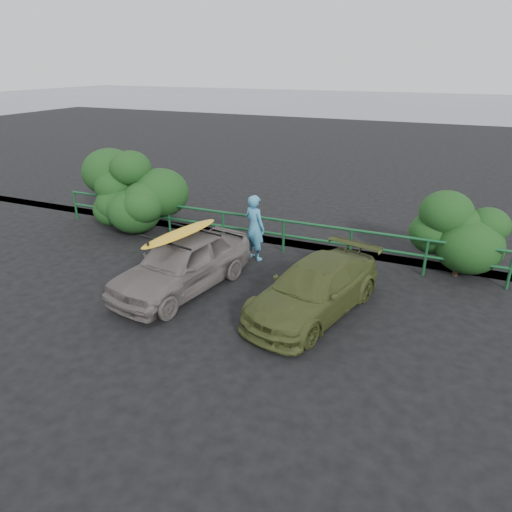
{
  "coord_description": "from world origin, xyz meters",
  "views": [
    {
      "loc": [
        5.3,
        -6.92,
        5.27
      ],
      "look_at": [
        1.35,
        2.16,
        1.05
      ],
      "focal_mm": 32.0,
      "sensor_mm": 36.0,
      "label": 1
    }
  ],
  "objects": [
    {
      "name": "olive_vehicle",
      "position": [
        2.86,
        1.96,
        0.59
      ],
      "size": [
        2.64,
        4.33,
        1.17
      ],
      "primitive_type": "imported",
      "rotation": [
        0.0,
        0.0,
        -0.26
      ],
      "color": "#404920",
      "rests_on": "ground"
    },
    {
      "name": "roof_rack",
      "position": [
        -0.47,
        1.78,
        1.42
      ],
      "size": [
        1.8,
        1.41,
        0.05
      ],
      "primitive_type": null,
      "rotation": [
        0.0,
        0.0,
        -0.18
      ],
      "color": "black",
      "rests_on": "sedan"
    },
    {
      "name": "ocean",
      "position": [
        0.0,
        60.0,
        0.0
      ],
      "size": [
        200.0,
        200.0,
        0.0
      ],
      "primitive_type": "plane",
      "color": "slate",
      "rests_on": "ground"
    },
    {
      "name": "shrub_right",
      "position": [
        5.0,
        5.5,
        0.99
      ],
      "size": [
        3.2,
        2.4,
        1.99
      ],
      "primitive_type": null,
      "color": "#1A4218",
      "rests_on": "ground"
    },
    {
      "name": "man",
      "position": [
        0.4,
        4.24,
        0.95
      ],
      "size": [
        0.81,
        0.68,
        1.9
      ],
      "primitive_type": "imported",
      "rotation": [
        0.0,
        0.0,
        2.76
      ],
      "color": "teal",
      "rests_on": "ground"
    },
    {
      "name": "surfboard",
      "position": [
        -0.47,
        1.78,
        1.49
      ],
      "size": [
        0.97,
        2.56,
        0.07
      ],
      "primitive_type": "ellipsoid",
      "rotation": [
        0.0,
        0.0,
        -0.18
      ],
      "color": "gold",
      "rests_on": "roof_rack"
    },
    {
      "name": "guardrail",
      "position": [
        0.0,
        5.0,
        0.52
      ],
      "size": [
        14.0,
        0.08,
        1.04
      ],
      "primitive_type": null,
      "color": "#164D28",
      "rests_on": "ground"
    },
    {
      "name": "sedan",
      "position": [
        -0.47,
        1.78,
        0.7
      ],
      "size": [
        2.37,
        4.33,
        1.4
      ],
      "primitive_type": "imported",
      "rotation": [
        0.0,
        0.0,
        -0.18
      ],
      "color": "#665E5B",
      "rests_on": "ground"
    },
    {
      "name": "shrub_left",
      "position": [
        -4.8,
        5.4,
        1.22
      ],
      "size": [
        3.2,
        2.4,
        2.44
      ],
      "primitive_type": null,
      "color": "#1A4218",
      "rests_on": "ground"
    },
    {
      "name": "ground",
      "position": [
        0.0,
        0.0,
        0.0
      ],
      "size": [
        80.0,
        80.0,
        0.0
      ],
      "primitive_type": "plane",
      "color": "black"
    }
  ]
}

